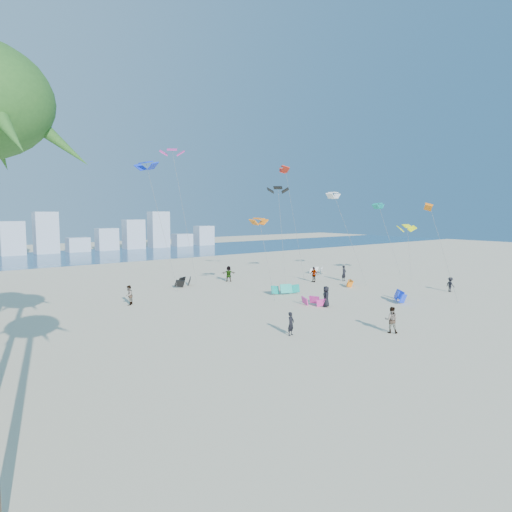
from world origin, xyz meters
TOP-DOWN VIEW (x-y plane):
  - ground at (0.00, 0.00)m, footprint 220.00×220.00m
  - ocean at (0.00, 72.00)m, footprint 220.00×220.00m
  - kitesurfer_near at (-1.67, 6.21)m, footprint 0.68×0.54m
  - kitesurfer_mid at (4.35, 2.28)m, footprint 1.12×1.16m
  - kitesurfers_far at (10.32, 20.46)m, footprint 30.66×21.86m
  - grounded_kites at (10.79, 18.60)m, footprint 23.20×23.25m
  - flying_kites at (13.50, 24.26)m, footprint 32.90×30.86m
  - distant_skyline at (-1.19, 82.00)m, footprint 85.00×3.00m

SIDE VIEW (x-z plane):
  - ground at x=0.00m, z-range 0.00..0.00m
  - ocean at x=0.00m, z-range 0.01..0.01m
  - grounded_kites at x=10.79m, z-range -0.05..0.95m
  - kitesurfer_near at x=-1.67m, z-range 0.00..1.64m
  - kitesurfers_far at x=10.32m, z-range -0.04..1.87m
  - kitesurfer_mid at x=4.35m, z-range 0.00..1.88m
  - distant_skyline at x=-1.19m, z-range -1.11..7.29m
  - flying_kites at x=13.50m, z-range 3.29..19.95m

